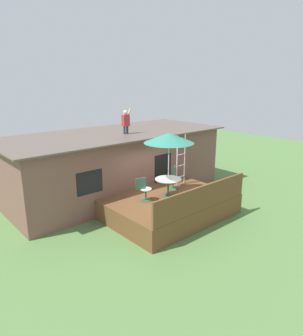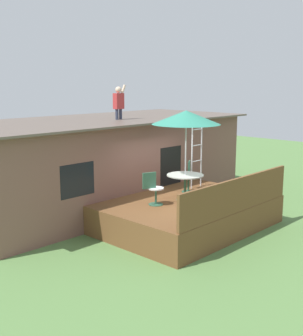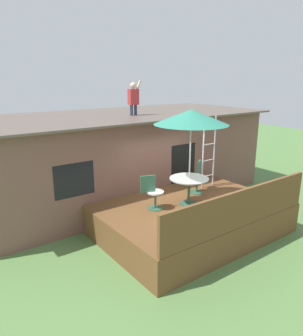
{
  "view_description": "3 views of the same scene",
  "coord_description": "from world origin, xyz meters",
  "px_view_note": "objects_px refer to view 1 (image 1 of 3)",
  "views": [
    {
      "loc": [
        -8.06,
        -8.18,
        5.22
      ],
      "look_at": [
        -0.0,
        1.04,
        1.75
      ],
      "focal_mm": 33.15,
      "sensor_mm": 36.0,
      "label": 1
    },
    {
      "loc": [
        -9.49,
        -7.71,
        4.09
      ],
      "look_at": [
        -0.5,
        0.88,
        1.68
      ],
      "focal_mm": 47.35,
      "sensor_mm": 36.0,
      "label": 2
    },
    {
      "loc": [
        -5.64,
        -5.98,
        4.1
      ],
      "look_at": [
        -0.42,
        1.18,
        1.62
      ],
      "focal_mm": 34.51,
      "sensor_mm": 36.0,
      "label": 3
    }
  ],
  "objects_px": {
    "step_ladder": "(181,160)",
    "patio_chair_right": "(174,178)",
    "patio_table": "(168,183)",
    "person_figure": "(126,120)",
    "patio_chair_left": "(144,189)",
    "patio_umbrella": "(169,138)"
  },
  "relations": [
    {
      "from": "patio_umbrella",
      "to": "step_ladder",
      "type": "relative_size",
      "value": 1.15
    },
    {
      "from": "person_figure",
      "to": "step_ladder",
      "type": "bearing_deg",
      "value": -59.91
    },
    {
      "from": "patio_table",
      "to": "step_ladder",
      "type": "height_order",
      "value": "step_ladder"
    },
    {
      "from": "step_ladder",
      "to": "patio_chair_left",
      "type": "xyz_separation_m",
      "value": [
        -2.46,
        -0.45,
        -0.64
      ]
    },
    {
      "from": "patio_table",
      "to": "patio_chair_right",
      "type": "distance_m",
      "value": 1.07
    },
    {
      "from": "step_ladder",
      "to": "patio_chair_left",
      "type": "relative_size",
      "value": 2.39
    },
    {
      "from": "patio_table",
      "to": "person_figure",
      "type": "xyz_separation_m",
      "value": [
        0.22,
        2.97,
        2.13
      ]
    },
    {
      "from": "person_figure",
      "to": "patio_chair_right",
      "type": "distance_m",
      "value": 3.35
    },
    {
      "from": "step_ladder",
      "to": "patio_chair_right",
      "type": "xyz_separation_m",
      "value": [
        -0.61,
        -0.18,
        -0.64
      ]
    },
    {
      "from": "patio_chair_right",
      "to": "patio_chair_left",
      "type": "bearing_deg",
      "value": -25.24
    },
    {
      "from": "patio_chair_left",
      "to": "step_ladder",
      "type": "bearing_deg",
      "value": 28.43
    },
    {
      "from": "patio_umbrella",
      "to": "person_figure",
      "type": "xyz_separation_m",
      "value": [
        0.22,
        2.97,
        0.37
      ]
    },
    {
      "from": "patio_umbrella",
      "to": "person_figure",
      "type": "relative_size",
      "value": 2.29
    },
    {
      "from": "patio_table",
      "to": "patio_chair_right",
      "type": "height_order",
      "value": "patio_chair_right"
    },
    {
      "from": "patio_table",
      "to": "person_figure",
      "type": "distance_m",
      "value": 3.67
    },
    {
      "from": "patio_umbrella",
      "to": "patio_chair_right",
      "type": "relative_size",
      "value": 2.76
    },
    {
      "from": "patio_table",
      "to": "patio_umbrella",
      "type": "bearing_deg",
      "value": 0.0
    },
    {
      "from": "person_figure",
      "to": "patio_chair_right",
      "type": "height_order",
      "value": "person_figure"
    },
    {
      "from": "person_figure",
      "to": "patio_chair_left",
      "type": "distance_m",
      "value": 3.69
    },
    {
      "from": "patio_umbrella",
      "to": "patio_chair_left",
      "type": "distance_m",
      "value": 2.15
    },
    {
      "from": "patio_umbrella",
      "to": "step_ladder",
      "type": "xyz_separation_m",
      "value": [
        1.49,
        0.77,
        -1.25
      ]
    },
    {
      "from": "patio_table",
      "to": "step_ladder",
      "type": "relative_size",
      "value": 0.47
    }
  ]
}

